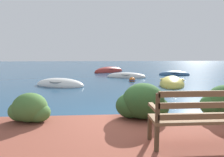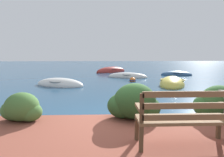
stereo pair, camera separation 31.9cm
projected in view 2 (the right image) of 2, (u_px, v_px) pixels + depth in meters
ground_plane at (123, 123)px, 4.90m from camera, size 80.00×80.00×0.00m
park_bench at (185, 117)px, 3.14m from camera, size 1.51×0.48×0.93m
hedge_clump_far_left at (21, 109)px, 4.39m from camera, size 0.93×0.67×0.63m
hedge_clump_left at (134, 103)px, 4.53m from camera, size 1.20×0.86×0.81m
hedge_clump_centre at (219, 104)px, 4.58m from camera, size 1.11×0.80×0.76m
rowboat_nearest at (172, 84)px, 10.62m from camera, size 2.06×2.84×0.86m
rowboat_mid at (60, 84)px, 10.57m from camera, size 2.93×2.00×0.72m
rowboat_far at (127, 77)px, 14.17m from camera, size 2.94×1.67×0.63m
rowboat_outer at (176, 75)px, 15.53m from camera, size 2.52×1.55×0.61m
rowboat_distant at (111, 71)px, 18.21m from camera, size 3.11×2.64×0.87m
mooring_buoy at (133, 80)px, 12.25m from camera, size 0.42×0.42×0.38m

